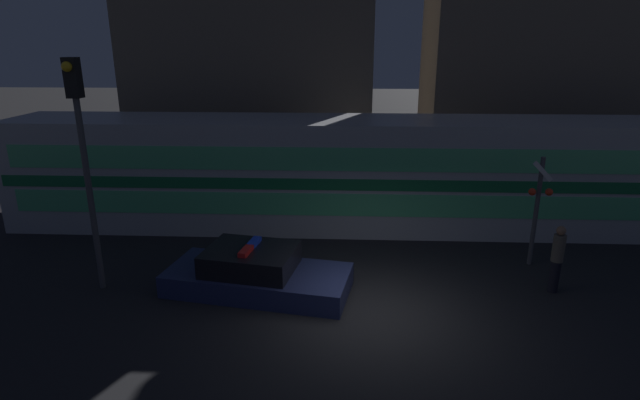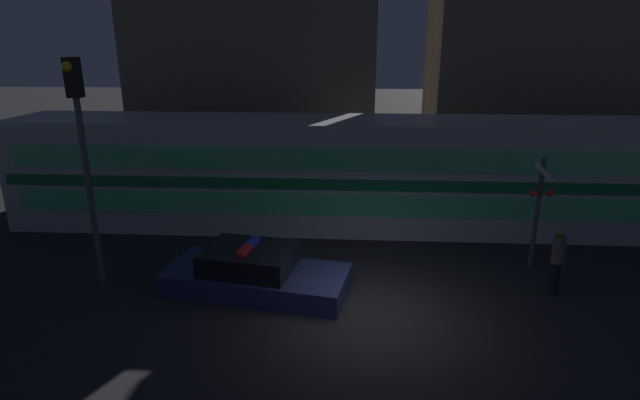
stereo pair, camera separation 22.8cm
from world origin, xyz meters
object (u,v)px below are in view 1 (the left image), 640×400
traffic_light_corner (82,144)px  police_car (256,274)px  crossing_signal_near (537,206)px  train (366,173)px  pedestrian (557,259)px

traffic_light_corner → police_car: bearing=1.0°
crossing_signal_near → traffic_light_corner: size_ratio=0.54×
train → traffic_light_corner: traffic_light_corner is taller
train → pedestrian: 6.61m
train → police_car: 5.95m
pedestrian → traffic_light_corner: (-11.47, -0.34, 2.85)m
train → pedestrian: train is taller
train → pedestrian: bearing=-46.0°
police_car → crossing_signal_near: crossing_signal_near is taller
train → police_car: (-2.95, -4.98, -1.37)m
traffic_light_corner → pedestrian: bearing=1.7°
pedestrian → traffic_light_corner: size_ratio=0.31×
police_car → pedestrian: (7.50, 0.27, 0.46)m
train → traffic_light_corner: bearing=-143.9°
police_car → pedestrian: 7.51m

